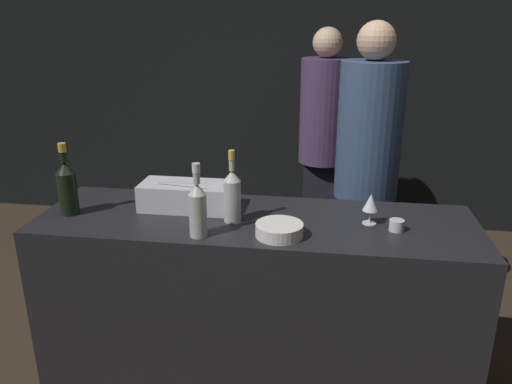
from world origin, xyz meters
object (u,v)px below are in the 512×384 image
object	(u,v)px
white_wine_bottle	(198,207)
wine_glass	(371,203)
bowl_white	(279,229)
person_in_hoodie	(323,139)
champagne_bottle	(67,186)
person_blond_tee	(367,167)
candle_votive	(397,225)
ice_bin_with_bottles	(186,195)
rose_wine_bottle	(232,194)

from	to	relation	value
white_wine_bottle	wine_glass	bearing A→B (deg)	18.30
bowl_white	white_wine_bottle	distance (m)	0.36
person_in_hoodie	champagne_bottle	bearing A→B (deg)	0.09
bowl_white	person_blond_tee	distance (m)	0.98
candle_votive	person_blond_tee	xyz separation A→B (m)	(-0.09, 0.75, 0.04)
ice_bin_with_bottles	candle_votive	size ratio (longest dim) A/B	6.57
wine_glass	person_blond_tee	xyz separation A→B (m)	(0.03, 0.69, -0.03)
person_in_hoodie	candle_votive	bearing A→B (deg)	49.29
person_blond_tee	candle_votive	bearing A→B (deg)	142.80
wine_glass	person_blond_tee	distance (m)	0.69
ice_bin_with_bottles	champagne_bottle	xyz separation A→B (m)	(-0.53, -0.15, 0.07)
champagne_bottle	rose_wine_bottle	bearing A→B (deg)	1.75
person_blond_tee	bowl_white	bearing A→B (deg)	110.91
wine_glass	champagne_bottle	xyz separation A→B (m)	(-1.41, -0.08, 0.04)
candle_votive	champagne_bottle	xyz separation A→B (m)	(-1.52, -0.02, 0.11)
rose_wine_bottle	person_blond_tee	xyz separation A→B (m)	(0.65, 0.75, -0.06)
bowl_white	wine_glass	xyz separation A→B (m)	(0.39, 0.19, 0.07)
rose_wine_bottle	person_blond_tee	bearing A→B (deg)	49.13
bowl_white	person_in_hoodie	world-z (taller)	person_in_hoodie
candle_votive	person_blond_tee	bearing A→B (deg)	96.53
ice_bin_with_bottles	champagne_bottle	size ratio (longest dim) A/B	1.24
wine_glass	ice_bin_with_bottles	bearing A→B (deg)	175.79
bowl_white	wine_glass	bearing A→B (deg)	26.37
champagne_bottle	white_wine_bottle	bearing A→B (deg)	-13.27
candle_votive	ice_bin_with_bottles	bearing A→B (deg)	172.64
ice_bin_with_bottles	white_wine_bottle	xyz separation A→B (m)	(0.14, -0.31, 0.06)
ice_bin_with_bottles	person_blond_tee	xyz separation A→B (m)	(0.90, 0.62, -0.01)
wine_glass	person_in_hoodie	size ratio (longest dim) A/B	0.08
candle_votive	bowl_white	bearing A→B (deg)	-165.44
ice_bin_with_bottles	person_blond_tee	bearing A→B (deg)	34.64
person_in_hoodie	wine_glass	bearing A→B (deg)	45.64
candle_votive	person_blond_tee	size ratio (longest dim) A/B	0.04
wine_glass	candle_votive	size ratio (longest dim) A/B	2.18
white_wine_bottle	bowl_white	bearing A→B (deg)	8.09
white_wine_bottle	person_in_hoodie	size ratio (longest dim) A/B	0.18
white_wine_bottle	rose_wine_bottle	bearing A→B (deg)	58.22
ice_bin_with_bottles	champagne_bottle	world-z (taller)	champagne_bottle
champagne_bottle	person_blond_tee	distance (m)	1.63
candle_votive	white_wine_bottle	xyz separation A→B (m)	(-0.85, -0.18, 0.11)
ice_bin_with_bottles	rose_wine_bottle	size ratio (longest dim) A/B	1.28
bowl_white	person_blond_tee	xyz separation A→B (m)	(0.42, 0.88, 0.04)
rose_wine_bottle	white_wine_bottle	bearing A→B (deg)	-121.78
white_wine_bottle	person_blond_tee	world-z (taller)	person_blond_tee
ice_bin_with_bottles	person_blond_tee	world-z (taller)	person_blond_tee
wine_glass	bowl_white	bearing A→B (deg)	-153.63
candle_votive	champagne_bottle	bearing A→B (deg)	-179.19
white_wine_bottle	person_blond_tee	bearing A→B (deg)	50.74
ice_bin_with_bottles	candle_votive	distance (m)	1.00
white_wine_bottle	champagne_bottle	xyz separation A→B (m)	(-0.67, 0.16, 0.01)
rose_wine_bottle	person_in_hoodie	distance (m)	1.61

